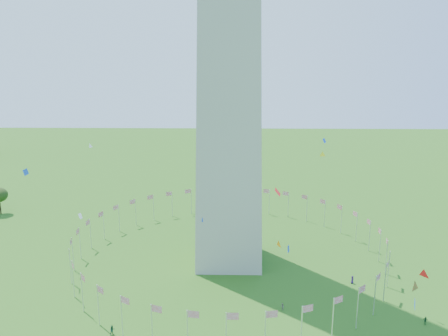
{
  "coord_description": "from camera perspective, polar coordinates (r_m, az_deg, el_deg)",
  "views": [
    {
      "loc": [
        1.16,
        -58.4,
        51.26
      ],
      "look_at": [
        -0.96,
        35.0,
        29.1
      ],
      "focal_mm": 35.0,
      "sensor_mm": 36.0,
      "label": 1
    }
  ],
  "objects": [
    {
      "name": "kites_aloft",
      "position": [
        90.13,
        9.47,
        -7.98
      ],
      "size": [
        95.97,
        76.24,
        31.78
      ],
      "color": "red",
      "rests_on": "ground"
    },
    {
      "name": "flag_ring",
      "position": [
        118.06,
        0.64,
        -9.99
      ],
      "size": [
        80.24,
        80.24,
        9.0
      ],
      "color": "silver",
      "rests_on": "ground"
    }
  ]
}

